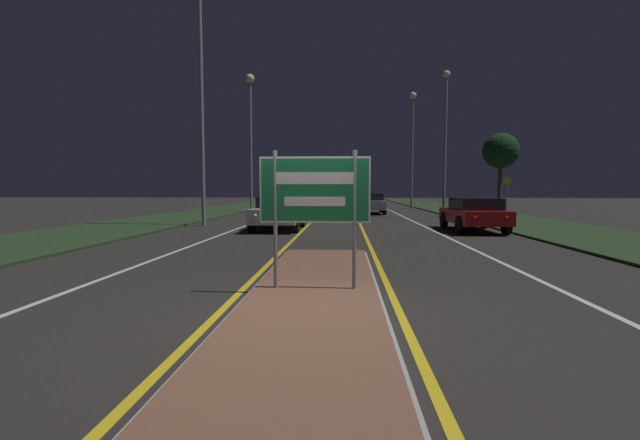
{
  "coord_description": "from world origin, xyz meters",
  "views": [
    {
      "loc": [
        0.49,
        -6.05,
        1.74
      ],
      "look_at": [
        0.0,
        2.43,
        1.12
      ],
      "focal_mm": 24.0,
      "sensor_mm": 36.0,
      "label": 1
    }
  ],
  "objects_px": {
    "streetlight_left_near": "(201,75)",
    "car_receding_2": "(364,199)",
    "streetlight_right_near": "(445,130)",
    "highway_sign": "(315,195)",
    "streetlight_right_far": "(412,129)",
    "car_receding_1": "(371,203)",
    "car_receding_0": "(474,213)",
    "car_approaching_0": "(279,212)",
    "streetlight_left_far": "(250,116)",
    "warning_sign": "(507,192)"
  },
  "relations": [
    {
      "from": "car_receding_1",
      "to": "streetlight_left_far",
      "type": "bearing_deg",
      "value": 177.18
    },
    {
      "from": "streetlight_left_far",
      "to": "warning_sign",
      "type": "bearing_deg",
      "value": -14.85
    },
    {
      "from": "streetlight_right_near",
      "to": "streetlight_right_far",
      "type": "distance_m",
      "value": 11.61
    },
    {
      "from": "streetlight_left_near",
      "to": "car_receding_2",
      "type": "relative_size",
      "value": 2.7
    },
    {
      "from": "car_receding_0",
      "to": "car_approaching_0",
      "type": "height_order",
      "value": "car_approaching_0"
    },
    {
      "from": "streetlight_left_near",
      "to": "streetlight_left_far",
      "type": "xyz_separation_m",
      "value": [
        -0.16,
        11.07,
        0.0
      ]
    },
    {
      "from": "streetlight_right_far",
      "to": "car_receding_0",
      "type": "height_order",
      "value": "streetlight_right_far"
    },
    {
      "from": "highway_sign",
      "to": "car_receding_2",
      "type": "xyz_separation_m",
      "value": [
        2.49,
        37.18,
        -0.93
      ]
    },
    {
      "from": "streetlight_left_near",
      "to": "car_receding_0",
      "type": "xyz_separation_m",
      "value": [
        11.92,
        -1.72,
        -6.21
      ]
    },
    {
      "from": "highway_sign",
      "to": "streetlight_right_near",
      "type": "distance_m",
      "value": 21.24
    },
    {
      "from": "streetlight_left_near",
      "to": "car_receding_1",
      "type": "distance_m",
      "value": 14.95
    },
    {
      "from": "streetlight_left_far",
      "to": "car_receding_2",
      "type": "bearing_deg",
      "value": 56.84
    },
    {
      "from": "car_receding_1",
      "to": "highway_sign",
      "type": "bearing_deg",
      "value": -95.79
    },
    {
      "from": "streetlight_right_far",
      "to": "car_receding_2",
      "type": "distance_m",
      "value": 9.42
    },
    {
      "from": "streetlight_right_near",
      "to": "car_approaching_0",
      "type": "bearing_deg",
      "value": -136.09
    },
    {
      "from": "car_approaching_0",
      "to": "highway_sign",
      "type": "bearing_deg",
      "value": -78.29
    },
    {
      "from": "streetlight_left_near",
      "to": "car_receding_2",
      "type": "height_order",
      "value": "streetlight_left_near"
    },
    {
      "from": "streetlight_left_near",
      "to": "car_receding_2",
      "type": "distance_m",
      "value": 26.7
    },
    {
      "from": "streetlight_right_far",
      "to": "car_receding_2",
      "type": "bearing_deg",
      "value": 123.86
    },
    {
      "from": "highway_sign",
      "to": "streetlight_left_far",
      "type": "distance_m",
      "value": 25.14
    },
    {
      "from": "streetlight_right_near",
      "to": "highway_sign",
      "type": "bearing_deg",
      "value": -108.47
    },
    {
      "from": "streetlight_right_far",
      "to": "car_receding_1",
      "type": "distance_m",
      "value": 10.9
    },
    {
      "from": "car_receding_1",
      "to": "car_receding_2",
      "type": "xyz_separation_m",
      "value": [
        0.13,
        13.85,
        -0.06
      ]
    },
    {
      "from": "streetlight_left_near",
      "to": "streetlight_left_far",
      "type": "distance_m",
      "value": 11.08
    },
    {
      "from": "streetlight_right_near",
      "to": "streetlight_left_far",
      "type": "bearing_deg",
      "value": 163.1
    },
    {
      "from": "streetlight_left_far",
      "to": "streetlight_left_near",
      "type": "bearing_deg",
      "value": -89.15
    },
    {
      "from": "streetlight_right_far",
      "to": "car_approaching_0",
      "type": "xyz_separation_m",
      "value": [
        -8.74,
        -20.11,
        -6.21
      ]
    },
    {
      "from": "streetlight_left_near",
      "to": "car_receding_2",
      "type": "xyz_separation_m",
      "value": [
        8.6,
        24.49,
        -6.24
      ]
    },
    {
      "from": "streetlight_left_near",
      "to": "streetlight_right_far",
      "type": "distance_m",
      "value": 22.46
    },
    {
      "from": "streetlight_right_near",
      "to": "car_receding_1",
      "type": "bearing_deg",
      "value": 140.66
    },
    {
      "from": "car_receding_0",
      "to": "streetlight_left_near",
      "type": "bearing_deg",
      "value": 171.77
    },
    {
      "from": "streetlight_left_near",
      "to": "warning_sign",
      "type": "distance_m",
      "value": 18.49
    },
    {
      "from": "streetlight_left_far",
      "to": "streetlight_right_near",
      "type": "height_order",
      "value": "streetlight_left_far"
    },
    {
      "from": "streetlight_left_far",
      "to": "car_approaching_0",
      "type": "distance_m",
      "value": 14.53
    },
    {
      "from": "highway_sign",
      "to": "car_receding_0",
      "type": "bearing_deg",
      "value": 62.06
    },
    {
      "from": "car_receding_0",
      "to": "car_receding_2",
      "type": "relative_size",
      "value": 1.04
    },
    {
      "from": "car_receding_2",
      "to": "highway_sign",
      "type": "bearing_deg",
      "value": -93.84
    },
    {
      "from": "car_receding_1",
      "to": "warning_sign",
      "type": "bearing_deg",
      "value": -26.62
    },
    {
      "from": "car_approaching_0",
      "to": "streetlight_left_far",
      "type": "bearing_deg",
      "value": 107.48
    },
    {
      "from": "car_receding_2",
      "to": "warning_sign",
      "type": "distance_m",
      "value": 19.44
    },
    {
      "from": "highway_sign",
      "to": "streetlight_left_far",
      "type": "bearing_deg",
      "value": 104.79
    },
    {
      "from": "streetlight_right_far",
      "to": "car_receding_0",
      "type": "distance_m",
      "value": 21.31
    },
    {
      "from": "car_receding_0",
      "to": "streetlight_left_far",
      "type": "bearing_deg",
      "value": 133.36
    },
    {
      "from": "streetlight_right_far",
      "to": "warning_sign",
      "type": "height_order",
      "value": "streetlight_right_far"
    },
    {
      "from": "warning_sign",
      "to": "streetlight_left_far",
      "type": "bearing_deg",
      "value": 165.15
    },
    {
      "from": "streetlight_right_near",
      "to": "streetlight_left_near",
      "type": "bearing_deg",
      "value": -150.67
    },
    {
      "from": "warning_sign",
      "to": "car_approaching_0",
      "type": "bearing_deg",
      "value": -147.05
    },
    {
      "from": "streetlight_left_near",
      "to": "streetlight_right_near",
      "type": "xyz_separation_m",
      "value": [
        12.73,
        7.16,
        -1.58
      ]
    },
    {
      "from": "car_receding_2",
      "to": "car_receding_0",
      "type": "bearing_deg",
      "value": -82.79
    },
    {
      "from": "streetlight_right_far",
      "to": "car_receding_1",
      "type": "bearing_deg",
      "value": -116.86
    }
  ]
}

